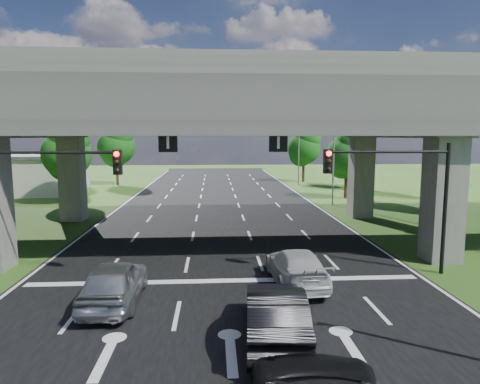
{
  "coord_description": "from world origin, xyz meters",
  "views": [
    {
      "loc": [
        -0.47,
        -14.48,
        6.28
      ],
      "look_at": [
        0.98,
        8.7,
        3.25
      ],
      "focal_mm": 32.0,
      "sensor_mm": 36.0,
      "label": 1
    }
  ],
  "objects": [
    {
      "name": "ground",
      "position": [
        0.0,
        0.0,
        0.0
      ],
      "size": [
        160.0,
        160.0,
        0.0
      ],
      "primitive_type": "plane",
      "color": "#2D4A17",
      "rests_on": "ground"
    },
    {
      "name": "road",
      "position": [
        0.0,
        10.0,
        0.01
      ],
      "size": [
        18.0,
        120.0,
        0.03
      ],
      "primitive_type": "cube",
      "color": "black",
      "rests_on": "ground"
    },
    {
      "name": "overpass",
      "position": [
        0.0,
        12.0,
        7.92
      ],
      "size": [
        80.0,
        15.0,
        10.0
      ],
      "color": "#33312F",
      "rests_on": "ground"
    },
    {
      "name": "signal_right",
      "position": [
        7.82,
        3.94,
        4.19
      ],
      "size": [
        5.76,
        0.54,
        6.0
      ],
      "color": "black",
      "rests_on": "ground"
    },
    {
      "name": "signal_left",
      "position": [
        -7.82,
        3.94,
        4.19
      ],
      "size": [
        5.76,
        0.54,
        6.0
      ],
      "color": "black",
      "rests_on": "ground"
    },
    {
      "name": "streetlight_far",
      "position": [
        10.1,
        24.0,
        5.85
      ],
      "size": [
        3.38,
        0.25,
        10.0
      ],
      "color": "gray",
      "rests_on": "ground"
    },
    {
      "name": "streetlight_beyond",
      "position": [
        10.1,
        40.0,
        5.85
      ],
      "size": [
        3.38,
        0.25,
        10.0
      ],
      "color": "gray",
      "rests_on": "ground"
    },
    {
      "name": "tree_left_near",
      "position": [
        -13.95,
        26.0,
        4.82
      ],
      "size": [
        4.5,
        4.5,
        7.8
      ],
      "color": "black",
      "rests_on": "ground"
    },
    {
      "name": "tree_left_mid",
      "position": [
        -16.95,
        34.0,
        4.17
      ],
      "size": [
        3.91,
        3.9,
        6.76
      ],
      "color": "black",
      "rests_on": "ground"
    },
    {
      "name": "tree_left_far",
      "position": [
        -12.95,
        42.0,
        5.14
      ],
      "size": [
        4.8,
        4.8,
        8.32
      ],
      "color": "black",
      "rests_on": "ground"
    },
    {
      "name": "tree_right_near",
      "position": [
        13.05,
        28.0,
        4.5
      ],
      "size": [
        4.2,
        4.2,
        7.28
      ],
      "color": "black",
      "rests_on": "ground"
    },
    {
      "name": "tree_right_mid",
      "position": [
        16.05,
        36.0,
        4.17
      ],
      "size": [
        3.91,
        3.9,
        6.76
      ],
      "color": "black",
      "rests_on": "ground"
    },
    {
      "name": "tree_right_far",
      "position": [
        12.05,
        44.0,
        4.82
      ],
      "size": [
        4.5,
        4.5,
        7.8
      ],
      "color": "black",
      "rests_on": "ground"
    },
    {
      "name": "car_silver",
      "position": [
        -4.21,
        1.23,
        0.85
      ],
      "size": [
        1.96,
        4.85,
        1.65
      ],
      "primitive_type": "imported",
      "rotation": [
        0.0,
        0.0,
        3.14
      ],
      "color": "#A7AAAF",
      "rests_on": "road"
    },
    {
      "name": "car_dark",
      "position": [
        1.4,
        -2.01,
        0.86
      ],
      "size": [
        2.15,
        5.17,
        1.66
      ],
      "primitive_type": "imported",
      "rotation": [
        0.0,
        0.0,
        3.06
      ],
      "color": "black",
      "rests_on": "road"
    },
    {
      "name": "car_white",
      "position": [
        3.03,
        3.0,
        0.77
      ],
      "size": [
        2.24,
        5.14,
        1.47
      ],
      "primitive_type": "imported",
      "rotation": [
        0.0,
        0.0,
        3.18
      ],
      "color": "#B5B5B5",
      "rests_on": "road"
    }
  ]
}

